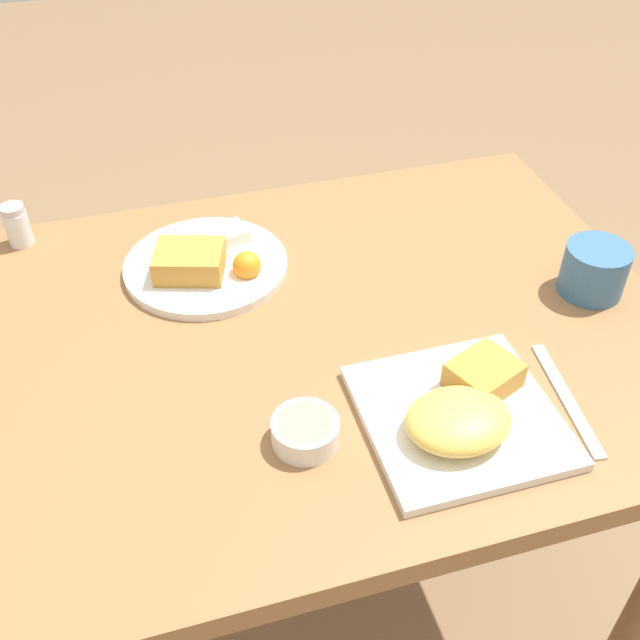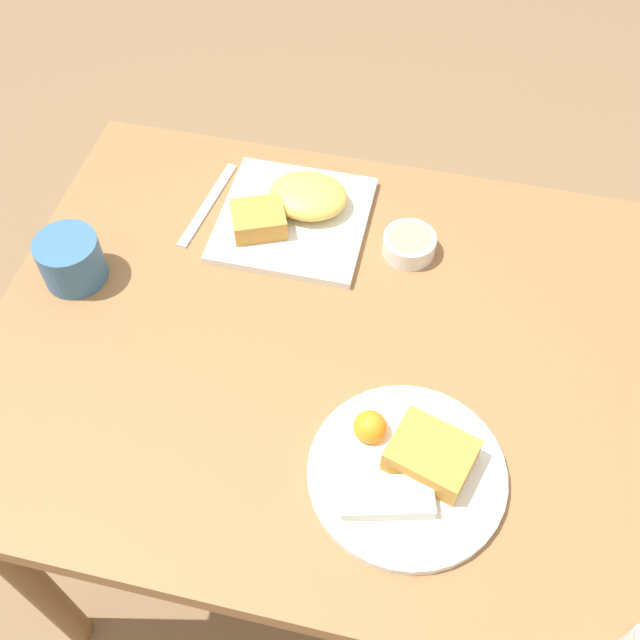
{
  "view_description": "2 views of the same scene",
  "coord_description": "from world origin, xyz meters",
  "px_view_note": "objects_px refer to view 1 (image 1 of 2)",
  "views": [
    {
      "loc": [
        -0.22,
        -0.77,
        1.42
      ],
      "look_at": [
        -0.0,
        -0.03,
        0.75
      ],
      "focal_mm": 42.0,
      "sensor_mm": 36.0,
      "label": 1
    },
    {
      "loc": [
        -0.11,
        0.6,
        1.61
      ],
      "look_at": [
        0.03,
        -0.01,
        0.75
      ],
      "focal_mm": 42.0,
      "sensor_mm": 36.0,
      "label": 2
    }
  ],
  "objects_px": {
    "sauce_ramekin": "(305,431)",
    "butter_knife": "(567,398)",
    "salt_shaker": "(18,227)",
    "plate_square_near": "(462,412)",
    "plate_oval_far": "(205,262)",
    "coffee_mug": "(594,270)"
  },
  "relations": [
    {
      "from": "plate_square_near",
      "to": "butter_knife",
      "type": "height_order",
      "value": "plate_square_near"
    },
    {
      "from": "salt_shaker",
      "to": "butter_knife",
      "type": "distance_m",
      "value": 0.88
    },
    {
      "from": "plate_square_near",
      "to": "plate_oval_far",
      "type": "height_order",
      "value": "plate_square_near"
    },
    {
      "from": "plate_square_near",
      "to": "coffee_mug",
      "type": "bearing_deg",
      "value": 32.7
    },
    {
      "from": "sauce_ramekin",
      "to": "coffee_mug",
      "type": "relative_size",
      "value": 0.87
    },
    {
      "from": "coffee_mug",
      "to": "plate_oval_far",
      "type": "bearing_deg",
      "value": 158.88
    },
    {
      "from": "sauce_ramekin",
      "to": "butter_knife",
      "type": "xyz_separation_m",
      "value": [
        0.34,
        -0.03,
        -0.02
      ]
    },
    {
      "from": "plate_square_near",
      "to": "sauce_ramekin",
      "type": "relative_size",
      "value": 2.85
    },
    {
      "from": "sauce_ramekin",
      "to": "butter_knife",
      "type": "bearing_deg",
      "value": -4.7
    },
    {
      "from": "plate_oval_far",
      "to": "sauce_ramekin",
      "type": "bearing_deg",
      "value": -81.23
    },
    {
      "from": "plate_oval_far",
      "to": "coffee_mug",
      "type": "xyz_separation_m",
      "value": [
        0.55,
        -0.21,
        0.02
      ]
    },
    {
      "from": "butter_knife",
      "to": "sauce_ramekin",
      "type": "bearing_deg",
      "value": 92.34
    },
    {
      "from": "plate_square_near",
      "to": "coffee_mug",
      "type": "xyz_separation_m",
      "value": [
        0.3,
        0.19,
        0.02
      ]
    },
    {
      "from": "butter_knife",
      "to": "salt_shaker",
      "type": "bearing_deg",
      "value": 57.25
    },
    {
      "from": "butter_knife",
      "to": "plate_oval_far",
      "type": "bearing_deg",
      "value": 51.71
    },
    {
      "from": "coffee_mug",
      "to": "sauce_ramekin",
      "type": "bearing_deg",
      "value": -161.52
    },
    {
      "from": "coffee_mug",
      "to": "plate_square_near",
      "type": "bearing_deg",
      "value": -147.3
    },
    {
      "from": "salt_shaker",
      "to": "coffee_mug",
      "type": "height_order",
      "value": "coffee_mug"
    },
    {
      "from": "plate_square_near",
      "to": "coffee_mug",
      "type": "relative_size",
      "value": 2.47
    },
    {
      "from": "butter_knife",
      "to": "coffee_mug",
      "type": "height_order",
      "value": "coffee_mug"
    },
    {
      "from": "salt_shaker",
      "to": "plate_oval_far",
      "type": "bearing_deg",
      "value": -29.92
    },
    {
      "from": "plate_square_near",
      "to": "sauce_ramekin",
      "type": "xyz_separation_m",
      "value": [
        -0.19,
        0.03,
        -0.0
      ]
    }
  ]
}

